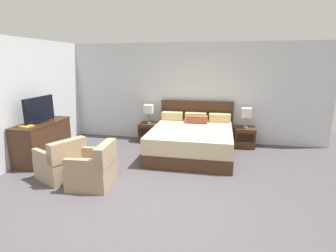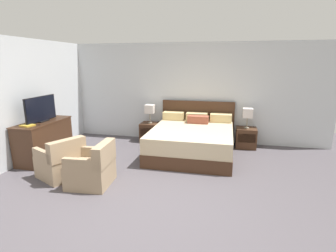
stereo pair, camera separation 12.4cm
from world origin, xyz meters
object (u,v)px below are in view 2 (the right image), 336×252
nightstand_right (246,138)px  table_lamp_left (150,109)px  tv (41,109)px  table_lamp_right (248,113)px  nightstand_left (150,132)px  dresser (44,140)px  bed (192,140)px  armchair_companion (93,169)px  armchair_by_window (62,162)px  book_red_cover (27,125)px

nightstand_right → table_lamp_left: size_ratio=1.00×
tv → table_lamp_right: bearing=22.7°
nightstand_left → tv: (-1.84, -1.81, 0.85)m
dresser → table_lamp_right: bearing=22.7°
bed → tv: tv is taller
nightstand_left → nightstand_right: same height
dresser → armchair_companion: bearing=-29.0°
nightstand_left → table_lamp_left: (0.00, 0.00, 0.62)m
nightstand_right → table_lamp_left: (-2.47, 0.00, 0.62)m
armchair_by_window → dresser: bearing=141.0°
table_lamp_left → armchair_by_window: 2.78m
tv → book_red_cover: 0.49m
tv → book_red_cover: tv is taller
nightstand_right → tv: 4.76m
armchair_by_window → armchair_companion: size_ratio=1.20×
dresser → tv: tv is taller
nightstand_left → table_lamp_right: (2.47, 0.00, 0.62)m
nightstand_left → table_lamp_right: 2.55m
table_lamp_right → armchair_by_window: 4.29m
nightstand_left → dresser: 2.59m
nightstand_right → tv: size_ratio=0.55×
tv → book_red_cover: bearing=-90.9°
nightstand_right → tv: bearing=-157.3°
book_red_cover → nightstand_left: bearing=50.3°
bed → table_lamp_left: size_ratio=4.30×
nightstand_right → tv: tv is taller
nightstand_left → table_lamp_right: size_ratio=1.00×
book_red_cover → armchair_companion: book_red_cover is taller
bed → table_lamp_right: bed is taller
nightstand_left → tv: tv is taller
armchair_by_window → table_lamp_right: bearing=36.9°
armchair_companion → tv: bearing=150.9°
nightstand_left → tv: bearing=-135.6°
nightstand_left → armchair_by_window: armchair_by_window is taller
armchair_companion → armchair_by_window: bearing=167.4°
nightstand_right → nightstand_left: bearing=180.0°
table_lamp_right → dresser: (-4.32, -1.81, -0.43)m
bed → book_red_cover: 3.46m
table_lamp_left → tv: (-1.84, -1.81, 0.24)m
tv → book_red_cover: size_ratio=3.84×
dresser → book_red_cover: 0.60m
table_lamp_left → armchair_by_window: table_lamp_left is taller
tv → armchair_companion: size_ratio=1.18×
table_lamp_right → book_red_cover: bearing=-152.7°
book_red_cover → armchair_companion: bearing=-16.5°
nightstand_right → table_lamp_right: 0.62m
book_red_cover → tv: bearing=89.1°
bed → nightstand_left: bed is taller
table_lamp_right → tv: (-4.32, -1.81, 0.24)m
dresser → armchair_companion: size_ratio=1.75×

